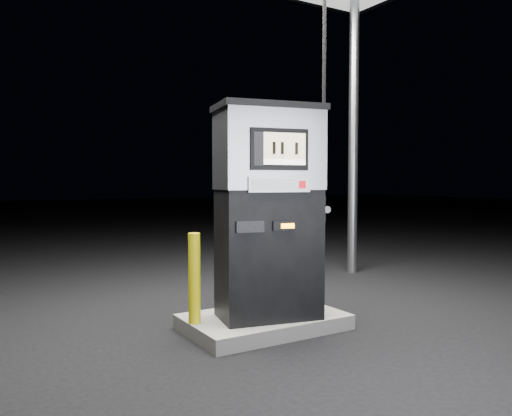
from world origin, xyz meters
TOP-DOWN VIEW (x-y plane):
  - ground at (0.00, 0.00)m, footprint 80.00×80.00m
  - pump_island at (0.00, 0.00)m, footprint 1.60×1.00m
  - fuel_dispenser at (-0.01, -0.10)m, footprint 1.23×0.84m
  - bollard_left at (-0.74, 0.08)m, footprint 0.15×0.15m
  - bollard_right at (0.55, 0.16)m, footprint 0.16×0.16m

SIDE VIEW (x-z plane):
  - ground at x=0.00m, z-range 0.00..0.00m
  - pump_island at x=0.00m, z-range 0.00..0.15m
  - bollard_left at x=-0.74m, z-range 0.15..1.03m
  - bollard_right at x=0.55m, z-range 0.15..1.15m
  - fuel_dispenser at x=-0.01m, z-range -0.97..3.46m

